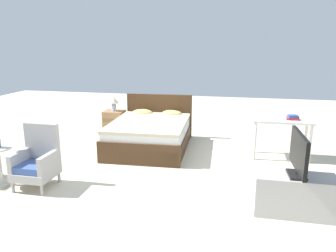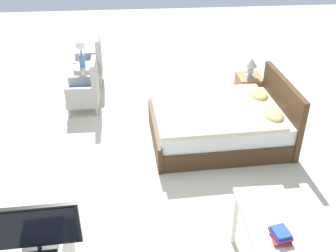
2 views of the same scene
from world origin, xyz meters
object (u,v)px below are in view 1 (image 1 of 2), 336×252
armchair_by_window_right (37,162)px  tv_flatscreen (299,154)px  vanity_desk (282,125)px  book_stack (293,118)px  bed (151,133)px  tv_stand (294,195)px  table_lamp (114,101)px  nightstand (115,123)px

armchair_by_window_right → tv_flatscreen: bearing=-1.4°
vanity_desk → book_stack: book_stack is taller
book_stack → tv_flatscreen: bearing=-96.5°
bed → book_stack: (2.68, -0.07, 0.47)m
armchair_by_window_right → tv_stand: 3.59m
table_lamp → vanity_desk: bearing=-12.1°
bed → book_stack: bed is taller
nightstand → bed: bearing=-33.5°
nightstand → tv_stand: nightstand is taller
bed → tv_flatscreen: bearing=-42.3°
armchair_by_window_right → book_stack: size_ratio=4.08×
bed → vanity_desk: size_ratio=1.98×
tv_stand → bed: bearing=137.7°
armchair_by_window_right → nightstand: bearing=87.6°
bed → tv_flatscreen: tv_flatscreen is taller
table_lamp → tv_stand: bearing=-39.9°
armchair_by_window_right → vanity_desk: armchair_by_window_right is taller
nightstand → vanity_desk: vanity_desk is taller
tv_flatscreen → bed: bearing=137.7°
armchair_by_window_right → table_lamp: armchair_by_window_right is taller
tv_stand → tv_flatscreen: size_ratio=1.22×
nightstand → vanity_desk: (3.54, -0.76, 0.33)m
nightstand → tv_flatscreen: tv_flatscreen is taller
tv_flatscreen → vanity_desk: (0.07, 2.15, -0.16)m
tv_flatscreen → book_stack: tv_flatscreen is taller
bed → tv_stand: bearing=-42.3°
armchair_by_window_right → vanity_desk: 4.21m
bed → nightstand: (-1.04, 0.69, -0.01)m
tv_flatscreen → vanity_desk: size_ratio=0.76×
bed → table_lamp: size_ratio=6.25×
bed → table_lamp: bed is taller
bed → table_lamp: (-1.04, 0.69, 0.50)m
tv_flatscreen → book_stack: (0.24, 2.14, -0.01)m
armchair_by_window_right → bed: bearing=61.4°
armchair_by_window_right → tv_stand: bearing=-1.4°
table_lamp → vanity_desk: (3.54, -0.76, -0.17)m
armchair_by_window_right → table_lamp: size_ratio=2.79×
bed → vanity_desk: (2.50, -0.07, 0.33)m
nightstand → tv_flatscreen: size_ratio=0.74×
table_lamp → vanity_desk: size_ratio=0.32×
book_stack → table_lamp: bearing=168.4°
bed → vanity_desk: bearing=-1.5°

